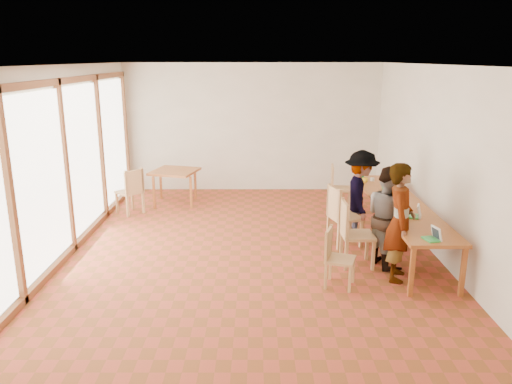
{
  "coord_description": "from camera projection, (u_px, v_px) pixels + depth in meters",
  "views": [
    {
      "loc": [
        0.09,
        -7.76,
        3.1
      ],
      "look_at": [
        0.09,
        -0.34,
        1.1
      ],
      "focal_mm": 35.0,
      "sensor_mm": 36.0,
      "label": 1
    }
  ],
  "objects": [
    {
      "name": "laptop_far",
      "position": [
        391.0,
        186.0,
        9.22
      ],
      "size": [
        0.24,
        0.26,
        0.19
      ],
      "rotation": [
        0.0,
        0.0,
        0.29
      ],
      "color": "green",
      "rests_on": "communal_table"
    },
    {
      "name": "condiment_cup",
      "position": [
        372.0,
        179.0,
        9.84
      ],
      "size": [
        0.08,
        0.08,
        0.06
      ],
      "primitive_type": "cylinder",
      "color": "white",
      "rests_on": "communal_table"
    },
    {
      "name": "ceiling",
      "position": [
        250.0,
        63.0,
        7.51
      ],
      "size": [
        6.0,
        8.0,
        0.04
      ],
      "primitive_type": "cube",
      "color": "white",
      "rests_on": "wall_back"
    },
    {
      "name": "side_table",
      "position": [
        175.0,
        174.0,
        10.8
      ],
      "size": [
        0.9,
        0.9,
        0.75
      ],
      "rotation": [
        0.0,
        0.0,
        -0.26
      ],
      "color": "#A35724",
      "rests_on": "ground"
    },
    {
      "name": "yellow_mug",
      "position": [
        365.0,
        180.0,
        9.71
      ],
      "size": [
        0.12,
        0.12,
        0.09
      ],
      "primitive_type": "imported",
      "rotation": [
        0.0,
        0.0,
        -0.01
      ],
      "color": "yellow",
      "rests_on": "communal_table"
    },
    {
      "name": "laptop_mid",
      "position": [
        416.0,
        214.0,
        7.59
      ],
      "size": [
        0.27,
        0.29,
        0.2
      ],
      "rotation": [
        0.0,
        0.0,
        -0.36
      ],
      "color": "green",
      "rests_on": "communal_table"
    },
    {
      "name": "chair_near",
      "position": [
        334.0,
        251.0,
        6.91
      ],
      "size": [
        0.49,
        0.49,
        0.44
      ],
      "rotation": [
        0.0,
        0.0,
        -0.33
      ],
      "color": "tan",
      "rests_on": "ground"
    },
    {
      "name": "chair_empty",
      "position": [
        337.0,
        183.0,
        10.45
      ],
      "size": [
        0.48,
        0.48,
        0.49
      ],
      "rotation": [
        0.0,
        0.0,
        -0.11
      ],
      "color": "tan",
      "rests_on": "ground"
    },
    {
      "name": "person_mid",
      "position": [
        388.0,
        217.0,
        7.56
      ],
      "size": [
        0.78,
        0.89,
        1.55
      ],
      "primitive_type": "imported",
      "rotation": [
        0.0,
        0.0,
        1.87
      ],
      "color": "gray",
      "rests_on": "ground"
    },
    {
      "name": "communal_table",
      "position": [
        399.0,
        205.0,
        8.4
      ],
      "size": [
        0.8,
        4.0,
        0.75
      ],
      "color": "#A35724",
      "rests_on": "ground"
    },
    {
      "name": "wall_front",
      "position": [
        245.0,
        262.0,
        4.04
      ],
      "size": [
        6.0,
        0.1,
        3.0
      ],
      "primitive_type": "cube",
      "color": "silver",
      "rests_on": "ground"
    },
    {
      "name": "laptop_near",
      "position": [
        433.0,
        236.0,
        6.64
      ],
      "size": [
        0.23,
        0.25,
        0.18
      ],
      "rotation": [
        0.0,
        0.0,
        0.24
      ],
      "color": "green",
      "rests_on": "communal_table"
    },
    {
      "name": "chair_mid",
      "position": [
        351.0,
        227.0,
        7.56
      ],
      "size": [
        0.48,
        0.48,
        0.54
      ],
      "rotation": [
        0.0,
        0.0,
        0.02
      ],
      "color": "tan",
      "rests_on": "ground"
    },
    {
      "name": "green_bottle",
      "position": [
        363.0,
        172.0,
        9.94
      ],
      "size": [
        0.07,
        0.07,
        0.28
      ],
      "primitive_type": "cylinder",
      "color": "#1B662F",
      "rests_on": "communal_table"
    },
    {
      "name": "wall_right",
      "position": [
        439.0,
        162.0,
        7.91
      ],
      "size": [
        0.1,
        8.0,
        3.0
      ],
      "primitive_type": "cube",
      "color": "silver",
      "rests_on": "ground"
    },
    {
      "name": "ground",
      "position": [
        251.0,
        250.0,
        8.3
      ],
      "size": [
        8.0,
        8.0,
        0.0
      ],
      "primitive_type": "plane",
      "color": "#A94028",
      "rests_on": "ground"
    },
    {
      "name": "chair_far",
      "position": [
        340.0,
        210.0,
        8.38
      ],
      "size": [
        0.6,
        0.6,
        0.55
      ],
      "rotation": [
        0.0,
        0.0,
        0.29
      ],
      "color": "tan",
      "rests_on": "ground"
    },
    {
      "name": "pink_phone",
      "position": [
        405.0,
        213.0,
        7.8
      ],
      "size": [
        0.05,
        0.1,
        0.01
      ],
      "primitive_type": "cube",
      "color": "#F15065",
      "rests_on": "communal_table"
    },
    {
      "name": "window_wall",
      "position": [
        64.0,
        162.0,
        7.91
      ],
      "size": [
        0.1,
        8.0,
        3.0
      ],
      "primitive_type": "cube",
      "color": "white",
      "rests_on": "ground"
    },
    {
      "name": "black_pouch",
      "position": [
        395.0,
        184.0,
        9.4
      ],
      "size": [
        0.16,
        0.26,
        0.09
      ],
      "primitive_type": "cube",
      "color": "black",
      "rests_on": "communal_table"
    },
    {
      "name": "person_near",
      "position": [
        400.0,
        222.0,
        7.04
      ],
      "size": [
        0.56,
        0.71,
        1.71
      ],
      "primitive_type": "imported",
      "rotation": [
        0.0,
        0.0,
        1.3
      ],
      "color": "gray",
      "rests_on": "ground"
    },
    {
      "name": "clear_glass",
      "position": [
        385.0,
        176.0,
        10.05
      ],
      "size": [
        0.07,
        0.07,
        0.09
      ],
      "primitive_type": "cylinder",
      "color": "silver",
      "rests_on": "communal_table"
    },
    {
      "name": "wall_back",
      "position": [
        252.0,
        128.0,
        11.77
      ],
      "size": [
        6.0,
        0.1,
        3.0
      ],
      "primitive_type": "cube",
      "color": "silver",
      "rests_on": "ground"
    },
    {
      "name": "person_far",
      "position": [
        361.0,
        196.0,
        8.64
      ],
      "size": [
        0.74,
        1.1,
        1.58
      ],
      "primitive_type": "imported",
      "rotation": [
        0.0,
        0.0,
        1.41
      ],
      "color": "gray",
      "rests_on": "ground"
    },
    {
      "name": "chair_spare",
      "position": [
        132.0,
        187.0,
        10.08
      ],
      "size": [
        0.62,
        0.62,
        0.51
      ],
      "rotation": [
        0.0,
        0.0,
        2.41
      ],
      "color": "tan",
      "rests_on": "ground"
    }
  ]
}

